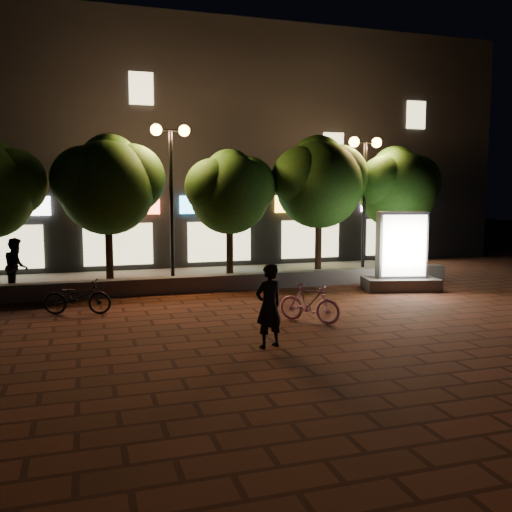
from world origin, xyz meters
name	(u,v)px	position (x,y,z in m)	size (l,w,h in m)	color
ground	(265,317)	(0.00, 0.00, 0.00)	(80.00, 80.00, 0.00)	brown
retaining_wall	(226,282)	(0.00, 4.00, 0.25)	(16.00, 0.45, 0.50)	slate
sidewalk	(209,277)	(0.00, 6.50, 0.04)	(16.00, 5.00, 0.08)	slate
building_block	(177,151)	(-0.01, 12.99, 5.00)	(28.00, 8.12, 11.30)	black
tree_left	(109,181)	(-3.45, 5.46, 3.44)	(3.60, 3.00, 4.89)	#322013
tree_mid	(230,189)	(0.55, 5.46, 3.22)	(3.24, 2.70, 4.50)	#322013
tree_right	(320,179)	(3.86, 5.46, 3.57)	(3.72, 3.10, 5.07)	#322013
tree_far_right	(398,185)	(7.05, 5.46, 3.37)	(3.48, 2.90, 4.76)	#322013
street_lamp_left	(171,163)	(-1.50, 5.20, 4.03)	(1.26, 0.36, 5.18)	black
street_lamp_right	(365,170)	(5.50, 5.20, 3.89)	(1.26, 0.36, 4.98)	black
ad_kiosk	(401,258)	(5.36, 2.43, 1.01)	(2.51, 1.66, 2.50)	slate
scooter_pink	(309,303)	(0.85, -0.79, 0.47)	(0.44, 1.56, 0.94)	#EA96D5
rider	(269,306)	(-0.78, -2.56, 0.86)	(0.62, 0.41, 1.71)	black
scooter_parked	(77,297)	(-4.48, 1.78, 0.45)	(0.59, 1.70, 0.89)	black
pedestrian	(16,266)	(-6.22, 4.82, 0.92)	(0.82, 0.64, 1.69)	black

